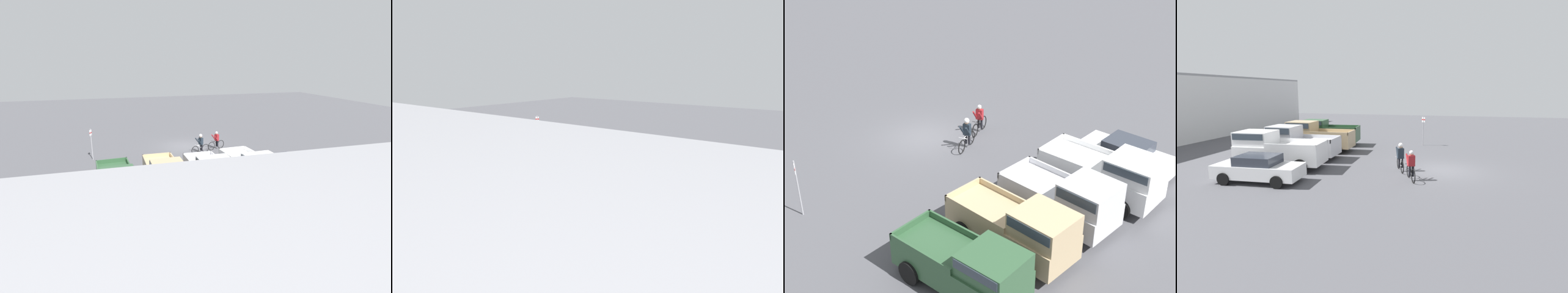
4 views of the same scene
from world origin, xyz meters
TOP-DOWN VIEW (x-y plane):
  - ground_plane at (0.00, 0.00)m, footprint 80.00×80.00m
  - sedan_0 at (-4.64, 9.34)m, footprint 2.11×4.60m
  - pickup_truck_0 at (-1.86, 10.06)m, footprint 2.54×5.37m
  - pickup_truck_1 at (0.96, 9.96)m, footprint 2.29×4.83m
  - pickup_truck_2 at (3.76, 9.86)m, footprint 2.17×5.10m
  - pickup_truck_3 at (6.53, 9.99)m, footprint 2.44×4.93m
  - cyclist_0 at (-0.73, 2.49)m, footprint 1.77×0.70m
  - cyclist_1 at (-2.47, 1.67)m, footprint 1.74×0.69m
  - fire_lane_sign at (8.14, 1.81)m, footprint 0.16×0.28m

SIDE VIEW (x-z plane):
  - ground_plane at x=0.00m, z-range 0.00..0.00m
  - sedan_0 at x=-4.64m, z-range 0.01..1.44m
  - cyclist_1 at x=-2.47m, z-range -0.03..1.61m
  - cyclist_0 at x=-0.73m, z-range 0.02..1.73m
  - pickup_truck_3 at x=6.53m, z-range 0.05..2.22m
  - pickup_truck_1 at x=0.96m, z-range 0.03..2.30m
  - pickup_truck_0 at x=-1.86m, z-range 0.05..2.32m
  - pickup_truck_2 at x=3.76m, z-range 0.04..2.34m
  - fire_lane_sign at x=8.14m, z-range 0.26..2.82m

